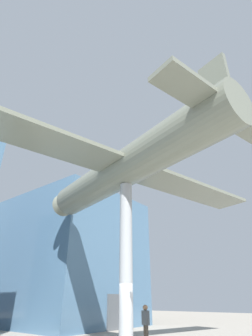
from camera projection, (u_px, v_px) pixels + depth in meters
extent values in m
cube|color=slate|center=(66.00, 260.00, 24.00)|extent=(9.87, 11.95, 10.35)
cube|color=#51565B|center=(71.00, 203.00, 26.46)|extent=(0.36, 11.35, 0.60)
cube|color=#51565B|center=(116.00, 312.00, 18.90)|extent=(1.80, 0.12, 2.30)
cylinder|color=#999EA3|center=(126.00, 261.00, 10.69)|extent=(0.54, 0.54, 6.72)
cylinder|color=slate|center=(126.00, 168.00, 12.60)|extent=(4.82, 12.07, 1.76)
cube|color=slate|center=(126.00, 168.00, 12.60)|extent=(17.67, 6.53, 0.18)
cube|color=slate|center=(220.00, 109.00, 8.90)|extent=(5.75, 2.44, 0.18)
cube|color=slate|center=(215.00, 84.00, 9.40)|extent=(0.46, 1.11, 2.16)
cone|color=slate|center=(66.00, 203.00, 17.22)|extent=(1.70, 1.33, 1.50)
sphere|color=black|center=(62.00, 206.00, 17.70)|extent=(0.44, 0.44, 0.44)
cylinder|color=#4C4238|center=(145.00, 335.00, 12.71)|extent=(0.14, 0.14, 0.82)
cylinder|color=#4C4238|center=(147.00, 335.00, 12.57)|extent=(0.14, 0.14, 0.82)
cube|color=#4C5156|center=(146.00, 318.00, 12.97)|extent=(0.36, 0.45, 0.63)
sphere|color=#936B4C|center=(145.00, 308.00, 13.17)|extent=(0.26, 0.26, 0.26)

